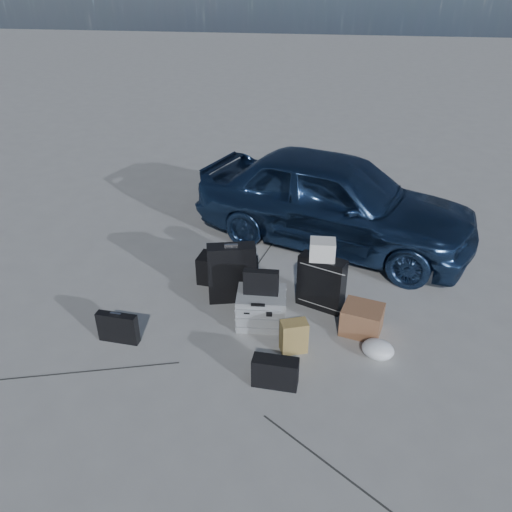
{
  "coord_description": "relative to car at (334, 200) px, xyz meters",
  "views": [
    {
      "loc": [
        0.69,
        -3.69,
        3.23
      ],
      "look_at": [
        -0.1,
        0.85,
        0.63
      ],
      "focal_mm": 35.0,
      "sensor_mm": 36.0,
      "label": 1
    }
  ],
  "objects": [
    {
      "name": "kraft_bag",
      "position": [
        -0.26,
        -2.37,
        -0.46
      ],
      "size": [
        0.29,
        0.24,
        0.34
      ],
      "primitive_type": "cube",
      "rotation": [
        0.0,
        0.0,
        0.37
      ],
      "color": "#A48347",
      "rests_on": "ground"
    },
    {
      "name": "plastic_bag",
      "position": [
        0.55,
        -2.32,
        -0.54
      ],
      "size": [
        0.38,
        0.35,
        0.17
      ],
      "primitive_type": "ellipsoid",
      "rotation": [
        0.0,
        0.0,
        -0.32
      ],
      "color": "white",
      "rests_on": "ground"
    },
    {
      "name": "laptop_bag",
      "position": [
        -0.65,
        -1.98,
        -0.13
      ],
      "size": [
        0.37,
        0.11,
        0.27
      ],
      "primitive_type": "cube",
      "rotation": [
        0.0,
        0.0,
        0.06
      ],
      "color": "black",
      "rests_on": "pelican_case"
    },
    {
      "name": "suitcase_right",
      "position": [
        -0.05,
        -1.57,
        -0.32
      ],
      "size": [
        0.54,
        0.36,
        0.61
      ],
      "primitive_type": "cube",
      "rotation": [
        0.0,
        0.0,
        -0.37
      ],
      "color": "black",
      "rests_on": "ground"
    },
    {
      "name": "car",
      "position": [
        0.0,
        0.0,
        0.0
      ],
      "size": [
        3.98,
        2.58,
        1.26
      ],
      "primitive_type": "imported",
      "rotation": [
        0.0,
        0.0,
        1.25
      ],
      "color": "navy",
      "rests_on": "ground"
    },
    {
      "name": "cardboard_box",
      "position": [
        0.39,
        -1.95,
        -0.48
      ],
      "size": [
        0.46,
        0.43,
        0.3
      ],
      "primitive_type": "cube",
      "rotation": [
        0.0,
        0.0,
        -0.23
      ],
      "color": "brown",
      "rests_on": "ground"
    },
    {
      "name": "pelican_case",
      "position": [
        -0.65,
        -1.98,
        -0.45
      ],
      "size": [
        0.55,
        0.47,
        0.37
      ],
      "primitive_type": "cube",
      "rotation": [
        0.0,
        0.0,
        0.11
      ],
      "color": "gray",
      "rests_on": "ground"
    },
    {
      "name": "white_carton",
      "position": [
        -0.07,
        -1.58,
        0.09
      ],
      "size": [
        0.28,
        0.23,
        0.21
      ],
      "primitive_type": "cube",
      "rotation": [
        0.0,
        0.0,
        0.06
      ],
      "color": "silver",
      "rests_on": "suitcase_right"
    },
    {
      "name": "flat_box_black",
      "position": [
        -1.17,
        -1.27,
        -0.18
      ],
      "size": [
        0.31,
        0.26,
        0.06
      ],
      "primitive_type": "cube",
      "rotation": [
        0.0,
        0.0,
        -0.3
      ],
      "color": "black",
      "rests_on": "flat_box_white"
    },
    {
      "name": "messenger_bag",
      "position": [
        -0.38,
        -2.87,
        -0.49
      ],
      "size": [
        0.42,
        0.17,
        0.29
      ],
      "primitive_type": "cube",
      "rotation": [
        0.0,
        0.0,
        -0.03
      ],
      "color": "black",
      "rests_on": "ground"
    },
    {
      "name": "duffel_bag",
      "position": [
        -1.18,
        -1.27,
        -0.46
      ],
      "size": [
        0.7,
        0.35,
        0.34
      ],
      "primitive_type": "cube",
      "rotation": [
        0.0,
        0.0,
        -0.09
      ],
      "color": "black",
      "rests_on": "ground"
    },
    {
      "name": "flat_box_white",
      "position": [
        -1.16,
        -1.28,
        -0.25
      ],
      "size": [
        0.5,
        0.41,
        0.08
      ],
      "primitive_type": "cube",
      "rotation": [
        0.0,
        0.0,
        0.21
      ],
      "color": "silver",
      "rests_on": "duffel_bag"
    },
    {
      "name": "ground",
      "position": [
        -0.66,
        -2.51,
        -0.63
      ],
      "size": [
        60.0,
        60.0,
        0.0
      ],
      "primitive_type": "plane",
      "color": "#9D9D98",
      "rests_on": "ground"
    },
    {
      "name": "briefcase",
      "position": [
        -2.01,
        -2.52,
        -0.47
      ],
      "size": [
        0.42,
        0.11,
        0.32
      ],
      "primitive_type": "cube",
      "rotation": [
        0.0,
        0.0,
        -0.05
      ],
      "color": "black",
      "rests_on": "ground"
    },
    {
      "name": "suitcase_left",
      "position": [
        -1.04,
        -1.6,
        -0.29
      ],
      "size": [
        0.56,
        0.33,
        0.69
      ],
      "primitive_type": "cube",
      "rotation": [
        0.0,
        0.0,
        0.27
      ],
      "color": "black",
      "rests_on": "ground"
    }
  ]
}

